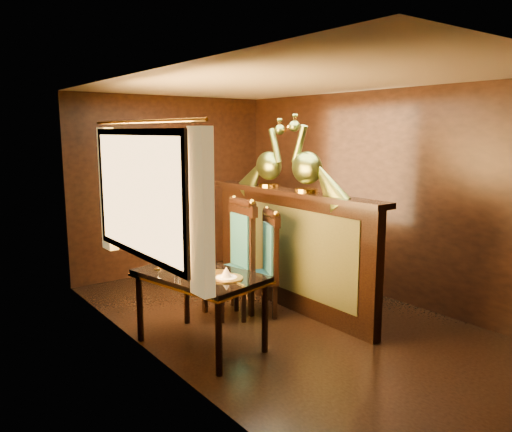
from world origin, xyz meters
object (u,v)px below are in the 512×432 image
(dining_table, at_px, (199,280))
(chair_left, at_px, (265,260))
(peacock_left, at_px, (307,153))
(peacock_right, at_px, (269,153))
(chair_right, at_px, (237,254))

(dining_table, xyz_separation_m, chair_left, (1.00, 0.30, -0.03))
(chair_left, xyz_separation_m, peacock_left, (0.38, -0.25, 1.16))
(dining_table, height_order, peacock_left, peacock_left)
(dining_table, height_order, chair_left, chair_left)
(peacock_left, relative_size, peacock_right, 1.05)
(dining_table, height_order, peacock_right, peacock_right)
(chair_left, xyz_separation_m, peacock_right, (0.38, 0.41, 1.14))
(dining_table, relative_size, chair_left, 1.13)
(peacock_left, distance_m, peacock_right, 0.66)
(chair_left, bearing_deg, dining_table, -141.42)
(dining_table, relative_size, chair_right, 1.03)
(dining_table, bearing_deg, chair_left, 4.46)
(peacock_right, bearing_deg, chair_left, -132.47)
(dining_table, distance_m, chair_right, 0.96)
(dining_table, bearing_deg, peacock_left, -9.94)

